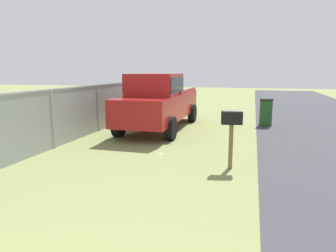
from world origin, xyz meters
name	(u,v)px	position (x,y,z in m)	size (l,w,h in m)	color
mailbox	(232,122)	(6.91, -1.23, 1.07)	(0.29, 0.49, 1.34)	brown
pickup_truck	(159,100)	(10.99, 1.73, 1.10)	(5.54, 2.07, 2.09)	maroon
trash_bin	(266,112)	(12.85, -2.19, 0.55)	(0.52, 0.52, 1.10)	#1E4C1E
fence_section	(78,111)	(8.81, 3.79, 0.92)	(18.66, 0.07, 1.70)	#9EA3A8
litter_wrapper_by_mailbox	(161,154)	(7.68, 0.65, 0.00)	(0.12, 0.08, 0.01)	silver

